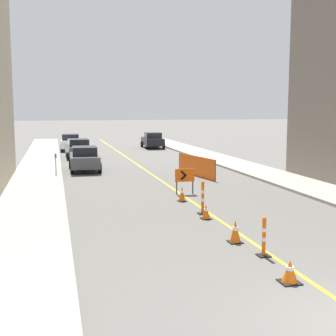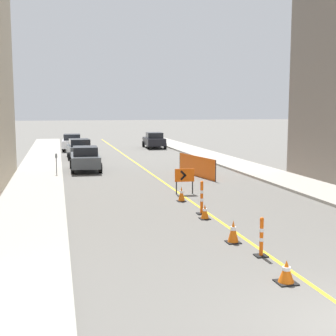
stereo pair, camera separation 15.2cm
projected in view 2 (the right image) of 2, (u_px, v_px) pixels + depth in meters
lane_stripe at (136, 163)px, 34.89m from camera, size 0.12×54.65×0.01m
sidewalk_left at (41, 164)px, 33.33m from camera, size 2.84×54.65×0.14m
sidewalk_right at (222, 160)px, 36.44m from camera, size 2.84×54.65×0.14m
traffic_cone_nearest at (286, 272)px, 10.88m from camera, size 0.47×0.47×0.55m
traffic_cone_second at (233, 232)px, 14.15m from camera, size 0.42×0.42×0.69m
traffic_cone_third at (205, 212)px, 17.18m from camera, size 0.38×0.38×0.54m
traffic_cone_fourth at (181, 194)px, 20.42m from camera, size 0.36×0.36×0.66m
delineator_post_front at (261, 240)px, 12.82m from camera, size 0.34×0.34×1.11m
delineator_post_rear at (202, 200)px, 17.94m from camera, size 0.36×0.36×1.29m
arrow_barricade_primary at (185, 176)px, 22.09m from camera, size 0.93×0.11×1.21m
safety_mesh_fence at (196, 166)px, 27.96m from camera, size 0.90×4.60×1.21m
parked_car_curb_near at (85, 158)px, 30.38m from camera, size 1.95×4.35×1.59m
parked_car_curb_mid at (80, 149)px, 37.75m from camera, size 2.02×4.39×1.59m
parked_car_curb_far at (72, 142)px, 44.83m from camera, size 2.00×4.38×1.59m
parked_car_opposite_side at (154, 140)px, 47.56m from camera, size 2.03×4.39×1.59m
parking_meter_near_curb at (56, 159)px, 27.77m from camera, size 0.12×0.11×1.25m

